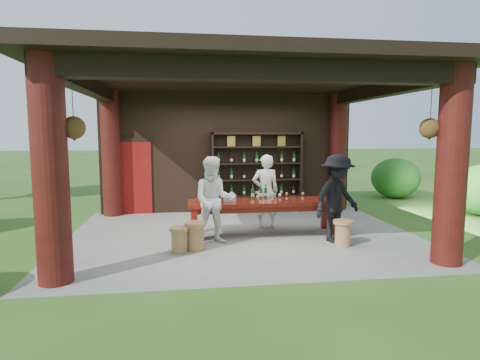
{
  "coord_description": "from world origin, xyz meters",
  "views": [
    {
      "loc": [
        -1.25,
        -8.46,
        2.2
      ],
      "look_at": [
        0.0,
        0.4,
        1.15
      ],
      "focal_mm": 30.0,
      "sensor_mm": 36.0,
      "label": 1
    }
  ],
  "objects": [
    {
      "name": "table_bottles",
      "position": [
        0.43,
        0.26,
        0.9
      ],
      "size": [
        0.38,
        0.11,
        0.31
      ],
      "color": "#194C1E",
      "rests_on": "tasting_table"
    },
    {
      "name": "ground",
      "position": [
        0.0,
        0.0,
        0.0
      ],
      "size": [
        90.0,
        90.0,
        0.0
      ],
      "primitive_type": "plane",
      "color": "#2D5119",
      "rests_on": "ground"
    },
    {
      "name": "stool_near_left",
      "position": [
        -1.05,
        -1.03,
        0.28
      ],
      "size": [
        0.41,
        0.41,
        0.53
      ],
      "rotation": [
        0.0,
        0.0,
        0.42
      ],
      "color": "olive",
      "rests_on": "ground"
    },
    {
      "name": "host",
      "position": [
        0.62,
        0.58,
        0.85
      ],
      "size": [
        0.62,
        0.41,
        1.71
      ],
      "primitive_type": "imported",
      "rotation": [
        0.0,
        0.0,
        3.15
      ],
      "color": "white",
      "rests_on": "ground"
    },
    {
      "name": "shrubs",
      "position": [
        1.5,
        0.85,
        0.55
      ],
      "size": [
        14.92,
        8.72,
        1.36
      ],
      "color": "#194C14",
      "rests_on": "ground"
    },
    {
      "name": "napkin_basket",
      "position": [
        -0.28,
        -0.03,
        0.82
      ],
      "size": [
        0.26,
        0.18,
        0.14
      ],
      "primitive_type": "cube",
      "rotation": [
        0.0,
        0.0,
        0.01
      ],
      "color": "#BF6672",
      "rests_on": "tasting_table"
    },
    {
      "name": "stool_near_right",
      "position": [
        1.8,
        -1.17,
        0.27
      ],
      "size": [
        0.39,
        0.39,
        0.51
      ],
      "rotation": [
        0.0,
        0.0,
        0.22
      ],
      "color": "olive",
      "rests_on": "ground"
    },
    {
      "name": "guest_woman",
      "position": [
        -0.66,
        -0.6,
        0.87
      ],
      "size": [
        0.86,
        0.68,
        1.74
      ],
      "primitive_type": "imported",
      "rotation": [
        0.0,
        0.0,
        -0.02
      ],
      "color": "white",
      "rests_on": "ground"
    },
    {
      "name": "guest_man",
      "position": [
        1.81,
        -0.82,
        0.89
      ],
      "size": [
        1.32,
        1.11,
        1.78
      ],
      "primitive_type": "imported",
      "rotation": [
        0.0,
        0.0,
        0.46
      ],
      "color": "black",
      "rests_on": "ground"
    },
    {
      "name": "table_glasses",
      "position": [
        0.96,
        0.04,
        0.82
      ],
      "size": [
        0.75,
        0.22,
        0.15
      ],
      "color": "silver",
      "rests_on": "tasting_table"
    },
    {
      "name": "wine_shelf",
      "position": [
        0.76,
        2.45,
        1.12
      ],
      "size": [
        2.53,
        0.38,
        2.22
      ],
      "color": "black",
      "rests_on": "ground"
    },
    {
      "name": "tasting_table",
      "position": [
        0.45,
        -0.05,
        0.63
      ],
      "size": [
        3.26,
        0.87,
        0.75
      ],
      "rotation": [
        0.0,
        0.0,
        0.01
      ],
      "color": "#54140C",
      "rests_on": "ground"
    },
    {
      "name": "trees",
      "position": [
        3.52,
        1.42,
        3.37
      ],
      "size": [
        21.18,
        10.94,
        4.8
      ],
      "color": "#3F2819",
      "rests_on": "ground"
    },
    {
      "name": "stool_far_left",
      "position": [
        -1.36,
        -1.14,
        0.25
      ],
      "size": [
        0.36,
        0.36,
        0.47
      ],
      "rotation": [
        0.0,
        0.0,
        0.32
      ],
      "color": "olive",
      "rests_on": "ground"
    },
    {
      "name": "pavilion",
      "position": [
        -0.01,
        0.43,
        2.13
      ],
      "size": [
        7.5,
        6.0,
        3.6
      ],
      "color": "slate",
      "rests_on": "ground"
    }
  ]
}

